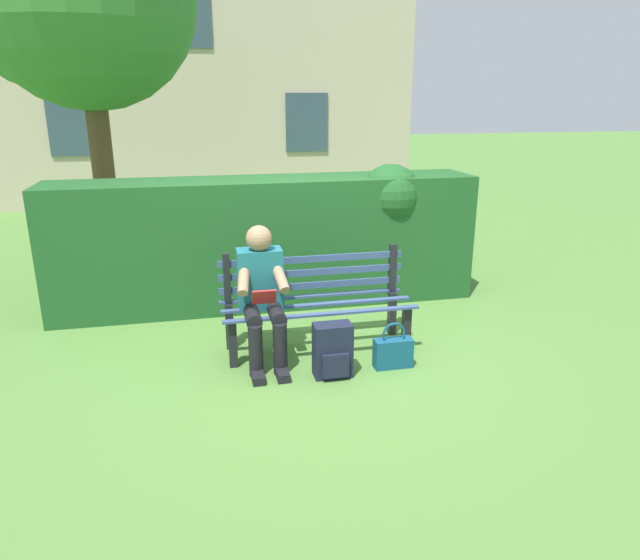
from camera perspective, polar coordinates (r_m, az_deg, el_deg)
ground at (r=5.24m, az=-0.24°, el=-6.85°), size 60.00×60.00×0.00m
park_bench at (r=5.16m, az=-0.46°, el=-1.96°), size 1.70×0.54×0.88m
person_seated at (r=4.84m, az=-5.80°, el=-1.20°), size 0.44×0.73×1.17m
hedge_backdrop at (r=6.23m, az=-5.03°, el=4.20°), size 4.52×0.82×1.50m
tree at (r=8.06m, az=-23.23°, el=24.10°), size 2.76×2.63×4.63m
building_facade at (r=13.81m, az=-12.88°, el=20.67°), size 9.34×2.96×5.98m
backpack at (r=4.68m, az=1.26°, el=-7.06°), size 0.31×0.25×0.45m
handbag at (r=4.89m, az=7.28°, el=-7.10°), size 0.32×0.13×0.40m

